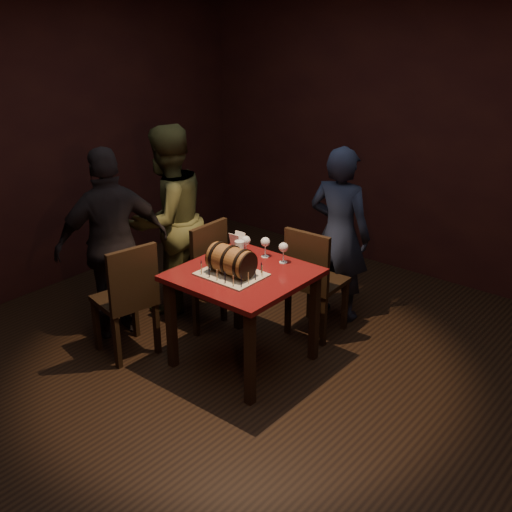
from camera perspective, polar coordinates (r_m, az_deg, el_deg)
name	(u,v)px	position (r m, az deg, el deg)	size (l,w,h in m)	color
room_shell	(249,194)	(4.23, -0.61, 5.49)	(5.04, 5.04, 2.80)	black
pub_table	(243,286)	(4.69, -1.14, -2.68)	(0.90, 0.90, 0.75)	#4B0C0E
cake_board	(231,274)	(4.60, -2.19, -1.65)	(0.45, 0.35, 0.01)	#ADA58B
barrel_cake	(231,260)	(4.55, -2.22, -0.40)	(0.38, 0.22, 0.22)	brown
birthday_candles	(231,268)	(4.58, -2.20, -1.12)	(0.40, 0.30, 0.09)	#DDC384
wine_glass_left	(246,241)	(4.89, -0.91, 1.31)	(0.07, 0.07, 0.16)	silver
wine_glass_mid	(265,243)	(4.86, 0.83, 1.18)	(0.07, 0.07, 0.16)	silver
wine_glass_right	(283,248)	(4.76, 2.46, 0.70)	(0.07, 0.07, 0.16)	silver
pint_of_ale	(240,251)	(4.83, -1.48, 0.46)	(0.07, 0.07, 0.15)	silver
menu_card	(237,241)	(5.04, -1.69, 1.33)	(0.10, 0.05, 0.13)	white
chair_back	(313,277)	(5.14, 5.06, -1.87)	(0.42, 0.42, 0.93)	black
chair_left_rear	(201,268)	(5.30, -4.92, -1.08)	(0.40, 0.40, 0.93)	black
chair_left_front	(128,295)	(4.92, -11.27, -3.42)	(0.47, 0.47, 0.93)	black
person_back	(339,235)	(5.40, 7.41, 1.91)	(0.55, 0.36, 1.50)	#191F32
person_left_rear	(168,220)	(5.55, -7.85, 3.19)	(0.79, 0.62, 1.63)	#434321
person_left_front	(113,244)	(5.20, -12.63, 1.05)	(0.91, 0.38, 1.56)	black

